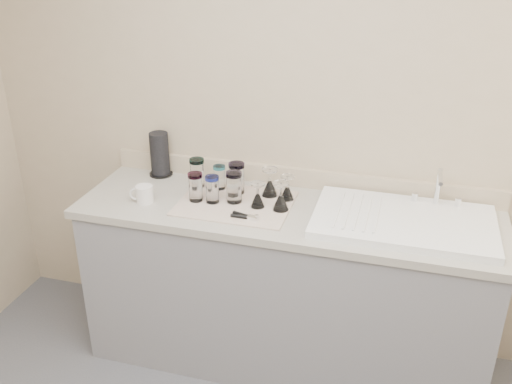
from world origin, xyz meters
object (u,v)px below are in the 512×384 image
(tumbler_magenta, at_px, (196,187))
(tumbler_teal, at_px, (197,173))
(tumbler_purple, at_px, (237,178))
(goblet_back_right, at_px, (287,191))
(paper_towel_roll, at_px, (160,155))
(can_opener, at_px, (245,216))
(tumbler_cyan, at_px, (219,177))
(white_mug, at_px, (144,194))
(goblet_front_right, at_px, (281,201))
(sink_unit, at_px, (404,221))
(goblet_back_left, at_px, (270,186))
(tumbler_blue, at_px, (212,189))
(goblet_front_left, at_px, (258,199))
(tumbler_lavender, at_px, (234,187))

(tumbler_magenta, bearing_deg, tumbler_teal, 108.47)
(tumbler_purple, xyz_separation_m, goblet_back_right, (0.26, -0.00, -0.04))
(tumbler_magenta, height_order, paper_towel_roll, paper_towel_roll)
(can_opener, distance_m, paper_towel_roll, 0.71)
(tumbler_teal, relative_size, goblet_back_right, 1.22)
(tumbler_magenta, bearing_deg, paper_towel_roll, 139.68)
(tumbler_magenta, height_order, goblet_back_right, tumbler_magenta)
(tumbler_cyan, xyz_separation_m, can_opener, (0.22, -0.28, -0.06))
(tumbler_teal, relative_size, white_mug, 1.19)
(goblet_front_right, bearing_deg, sink_unit, 2.21)
(tumbler_teal, bearing_deg, sink_unit, -6.51)
(tumbler_teal, bearing_deg, white_mug, -129.05)
(goblet_back_left, distance_m, goblet_back_right, 0.10)
(goblet_back_right, bearing_deg, tumbler_teal, 177.28)
(tumbler_magenta, bearing_deg, goblet_back_left, 24.66)
(tumbler_teal, bearing_deg, paper_towel_roll, 158.12)
(goblet_back_right, xyz_separation_m, goblet_front_right, (-0.00, -0.12, 0.01))
(tumbler_magenta, distance_m, white_mug, 0.26)
(tumbler_blue, bearing_deg, white_mug, -166.24)
(tumbler_purple, relative_size, goblet_back_right, 1.30)
(tumbler_magenta, bearing_deg, sink_unit, 2.20)
(tumbler_cyan, relative_size, tumbler_blue, 0.92)
(tumbler_purple, height_order, paper_towel_roll, paper_towel_roll)
(goblet_front_left, distance_m, white_mug, 0.57)
(goblet_back_right, bearing_deg, tumbler_magenta, -162.47)
(tumbler_blue, bearing_deg, tumbler_lavender, 17.14)
(white_mug, height_order, paper_towel_roll, paper_towel_roll)
(tumbler_teal, height_order, tumbler_lavender, tumbler_lavender)
(can_opener, bearing_deg, tumbler_cyan, 128.59)
(tumbler_blue, distance_m, white_mug, 0.34)
(tumbler_blue, xyz_separation_m, goblet_front_left, (0.23, 0.01, -0.03))
(tumbler_cyan, height_order, paper_towel_roll, paper_towel_roll)
(can_opener, bearing_deg, tumbler_blue, 149.63)
(tumbler_lavender, bearing_deg, goblet_front_left, -8.85)
(white_mug, bearing_deg, goblet_front_left, 9.43)
(tumbler_lavender, relative_size, goblet_back_left, 1.09)
(goblet_back_right, bearing_deg, goblet_back_left, 168.85)
(tumbler_lavender, bearing_deg, white_mug, -165.43)
(tumbler_cyan, bearing_deg, sink_unit, -7.63)
(goblet_front_right, height_order, can_opener, goblet_front_right)
(tumbler_blue, height_order, white_mug, tumbler_blue)
(tumbler_blue, xyz_separation_m, white_mug, (-0.33, -0.08, -0.03))
(tumbler_teal, relative_size, goblet_front_right, 1.08)
(white_mug, bearing_deg, paper_towel_roll, 100.80)
(tumbler_lavender, height_order, goblet_back_right, tumbler_lavender)
(sink_unit, xyz_separation_m, tumbler_magenta, (-1.01, -0.04, 0.06))
(sink_unit, bearing_deg, tumbler_lavender, -179.82)
(tumbler_magenta, xyz_separation_m, goblet_front_left, (0.31, 0.02, -0.03))
(goblet_back_left, height_order, white_mug, goblet_back_left)
(goblet_front_left, relative_size, white_mug, 0.97)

